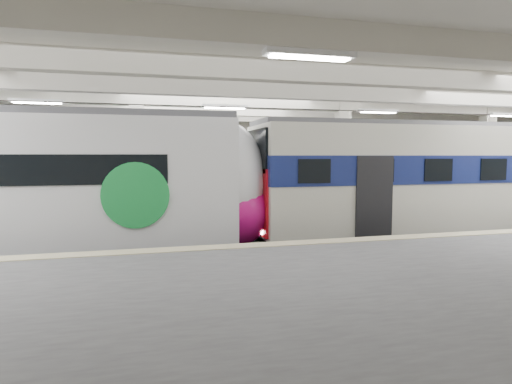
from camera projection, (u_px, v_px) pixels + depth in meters
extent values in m
cube|color=black|center=(237.00, 260.00, 13.45)|extent=(36.00, 24.00, 0.10)
cube|color=silver|center=(237.00, 79.00, 12.97)|extent=(36.00, 24.00, 0.20)
cube|color=beige|center=(198.00, 164.00, 22.86)|extent=(30.00, 0.10, 5.50)
cube|color=beige|center=(485.00, 214.00, 3.57)|extent=(30.00, 0.10, 5.50)
cube|color=#4C4C4E|center=(318.00, 317.00, 7.13)|extent=(30.00, 7.00, 1.10)
cube|color=#C5B38B|center=(265.00, 245.00, 10.22)|extent=(30.00, 0.50, 0.02)
cube|color=beige|center=(138.00, 169.00, 15.36)|extent=(0.50, 0.50, 5.50)
cube|color=beige|center=(342.00, 167.00, 17.35)|extent=(0.50, 0.50, 5.50)
cube|color=beige|center=(486.00, 166.00, 19.10)|extent=(0.50, 0.50, 5.50)
cube|color=beige|center=(237.00, 89.00, 13.00)|extent=(30.00, 18.00, 0.50)
cube|color=#59544C|center=(237.00, 256.00, 13.44)|extent=(30.00, 1.52, 0.16)
cube|color=#59544C|center=(211.00, 227.00, 18.75)|extent=(30.00, 1.52, 0.16)
cylinder|color=black|center=(237.00, 107.00, 13.04)|extent=(30.00, 0.03, 0.03)
cylinder|color=black|center=(210.00, 121.00, 18.35)|extent=(30.00, 0.03, 0.03)
cube|color=white|center=(253.00, 90.00, 11.10)|extent=(26.00, 8.40, 0.12)
cube|color=silver|center=(2.00, 187.00, 11.61)|extent=(12.57, 2.80, 3.77)
ellipsoid|color=silver|center=(229.00, 183.00, 13.18)|extent=(2.22, 2.75, 3.70)
ellipsoid|color=#BA0F6A|center=(233.00, 210.00, 13.28)|extent=(2.36, 2.80, 2.26)
cylinder|color=green|center=(136.00, 195.00, 11.13)|extent=(1.74, 0.06, 1.74)
cube|color=black|center=(6.00, 260.00, 11.79)|extent=(12.57, 1.96, 0.70)
cube|color=beige|center=(436.00, 181.00, 15.03)|extent=(12.95, 2.84, 3.69)
cube|color=navy|center=(436.00, 168.00, 14.99)|extent=(12.99, 2.90, 0.90)
cube|color=#AD0B15|center=(257.00, 200.00, 13.45)|extent=(0.08, 2.41, 2.03)
cube|color=black|center=(257.00, 151.00, 13.32)|extent=(0.08, 2.27, 1.33)
cube|color=#4C4C51|center=(438.00, 126.00, 14.87)|extent=(12.95, 2.21, 0.16)
cube|color=black|center=(434.00, 237.00, 15.20)|extent=(12.95, 1.99, 0.70)
cube|color=silver|center=(6.00, 178.00, 16.55)|extent=(13.66, 2.86, 3.70)
cube|color=green|center=(5.00, 166.00, 16.51)|extent=(13.70, 2.92, 0.78)
cube|color=#4C4C51|center=(3.00, 128.00, 16.39)|extent=(13.66, 2.37, 0.16)
cube|color=black|center=(8.00, 231.00, 16.73)|extent=(13.66, 2.57, 0.60)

